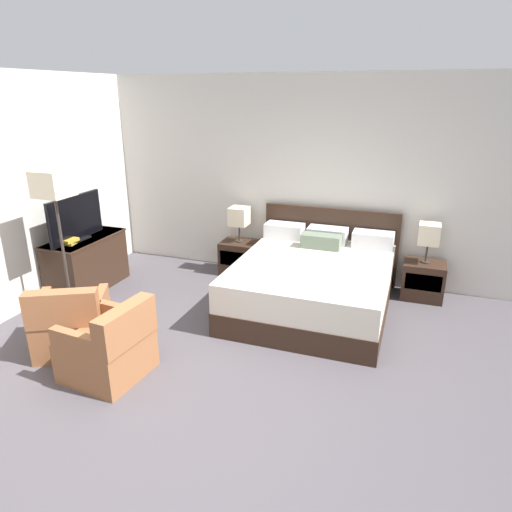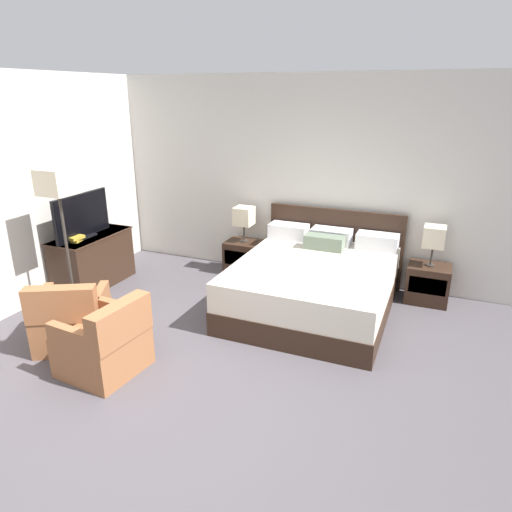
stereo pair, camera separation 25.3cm
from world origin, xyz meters
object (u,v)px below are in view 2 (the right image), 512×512
(nightstand_left, at_px, (244,257))
(book_red_cover, at_px, (74,240))
(nightstand_right, at_px, (428,283))
(table_lamp_left, at_px, (244,216))
(armchair_companion, at_px, (105,345))
(bed, at_px, (314,284))
(table_lamp_right, at_px, (434,237))
(book_blue_cover, at_px, (74,237))
(armchair_by_window, at_px, (71,320))
(tv, at_px, (82,216))
(floor_lamp, at_px, (58,192))
(dresser, at_px, (93,259))

(nightstand_left, bearing_deg, book_red_cover, -139.23)
(nightstand_right, distance_m, book_red_cover, 4.59)
(table_lamp_left, xyz_separation_m, armchair_companion, (-0.18, -2.84, -0.58))
(bed, bearing_deg, table_lamp_right, 31.02)
(table_lamp_left, relative_size, book_blue_cover, 2.63)
(bed, relative_size, table_lamp_right, 4.11)
(table_lamp_left, bearing_deg, book_red_cover, -139.20)
(armchair_by_window, height_order, armchair_companion, same)
(tv, xyz_separation_m, armchair_companion, (1.56, -1.53, -0.72))
(bed, distance_m, nightstand_left, 1.50)
(nightstand_right, distance_m, floor_lamp, 4.57)
(table_lamp_right, xyz_separation_m, armchair_companion, (-2.74, -2.84, -0.58))
(table_lamp_left, bearing_deg, dresser, -145.36)
(dresser, relative_size, armchair_companion, 1.50)
(nightstand_left, relative_size, table_lamp_left, 1.01)
(book_red_cover, distance_m, armchair_by_window, 1.48)
(nightstand_right, relative_size, dresser, 0.45)
(nightstand_left, xyz_separation_m, table_lamp_left, (0.00, 0.00, 0.62))
(dresser, xyz_separation_m, armchair_by_window, (0.91, -1.37, -0.09))
(tv, bearing_deg, book_blue_cover, -85.67)
(nightstand_left, relative_size, armchair_companion, 0.68)
(nightstand_right, distance_m, tv, 4.56)
(armchair_companion, bearing_deg, nightstand_right, 45.94)
(book_red_cover, xyz_separation_m, armchair_companion, (1.56, -1.33, -0.46))
(armchair_companion, bearing_deg, floor_lamp, 144.78)
(tv, bearing_deg, bed, 9.98)
(bed, height_order, table_lamp_right, bed)
(table_lamp_left, bearing_deg, nightstand_left, -90.00)
(dresser, relative_size, book_blue_cover, 5.83)
(tv, bearing_deg, table_lamp_left, 36.76)
(nightstand_left, bearing_deg, table_lamp_left, 90.00)
(nightstand_right, relative_size, armchair_companion, 0.68)
(bed, relative_size, table_lamp_left, 4.11)
(tv, height_order, book_blue_cover, tv)
(dresser, bearing_deg, nightstand_left, 34.61)
(table_lamp_right, distance_m, armchair_by_window, 4.31)
(table_lamp_right, distance_m, floor_lamp, 4.44)
(nightstand_right, relative_size, table_lamp_right, 1.01)
(table_lamp_right, xyz_separation_m, book_blue_cover, (-4.29, -1.50, -0.09))
(nightstand_left, distance_m, book_red_cover, 2.35)
(bed, height_order, tv, tv)
(dresser, relative_size, armchair_by_window, 1.23)
(book_red_cover, bearing_deg, table_lamp_left, 40.80)
(bed, bearing_deg, nightstand_left, 149.02)
(armchair_by_window, bearing_deg, floor_lamp, 131.86)
(nightstand_right, bearing_deg, bed, -149.03)
(table_lamp_left, distance_m, tv, 2.18)
(tv, xyz_separation_m, floor_lamp, (0.40, -0.71, 0.50))
(bed, height_order, book_red_cover, bed)
(floor_lamp, bearing_deg, armchair_companion, -35.22)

